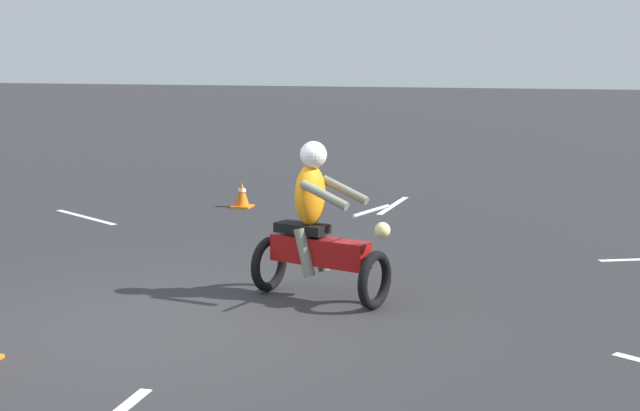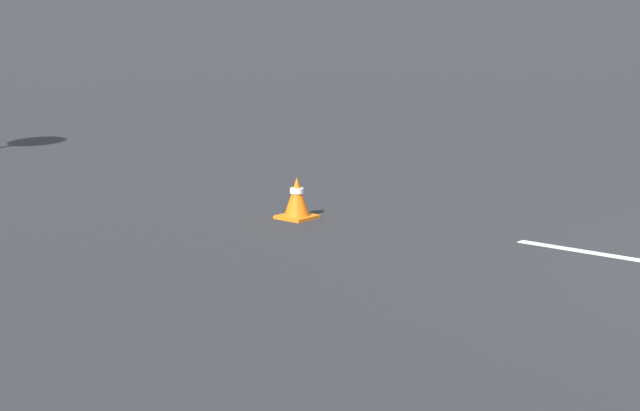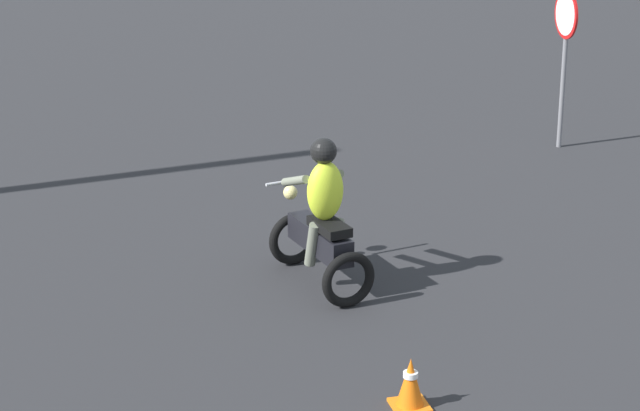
{
  "view_description": "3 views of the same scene",
  "coord_description": "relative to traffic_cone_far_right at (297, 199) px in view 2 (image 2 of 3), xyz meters",
  "views": [
    {
      "loc": [
        7.31,
        3.74,
        2.54
      ],
      "look_at": [
        -1.33,
        1.2,
        1.0
      ],
      "focal_mm": 50.0,
      "sensor_mm": 36.0,
      "label": 1
    },
    {
      "loc": [
        -2.08,
        9.92,
        2.45
      ],
      "look_at": [
        2.89,
        4.02,
        0.9
      ],
      "focal_mm": 70.0,
      "sensor_mm": 36.0,
      "label": 2
    },
    {
      "loc": [
        -4.81,
        9.96,
        5.29
      ],
      "look_at": [
        7.12,
        6.84,
        0.9
      ],
      "focal_mm": 70.0,
      "sensor_mm": 36.0,
      "label": 3
    }
  ],
  "objects": [
    {
      "name": "traffic_cone_far_right",
      "position": [
        0.0,
        0.0,
        0.0
      ],
      "size": [
        0.32,
        0.32,
        0.4
      ],
      "color": "orange",
      "rests_on": "ground"
    },
    {
      "name": "lane_stripe_e",
      "position": [
        -3.1,
        -0.55,
        -0.19
      ],
      "size": [
        1.95,
        0.15,
        0.01
      ],
      "primitive_type": "cube",
      "rotation": [
        0.0,
        0.0,
        1.6
      ],
      "color": "silver",
      "rests_on": "ground"
    }
  ]
}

